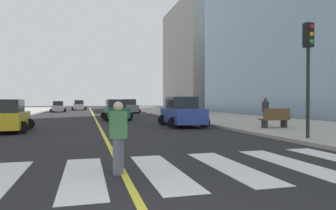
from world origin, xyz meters
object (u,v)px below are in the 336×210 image
Objects in this scene: car_green_nearest at (116,110)px; car_yellow_fourth at (7,117)px; car_gray_sixth at (129,107)px; pedestrian_waiting_east at (265,110)px; traffic_light_near_corner at (308,57)px; pedestrian_crossing at (118,134)px; park_bench at (275,118)px; fire_hydrant at (178,112)px; car_white_second at (79,106)px; car_blue_third at (182,113)px; car_silver_fifth at (58,107)px.

car_green_nearest is 11.50m from car_yellow_fourth.
car_yellow_fourth is 0.91× the size of car_gray_sixth.
car_green_nearest is at bearing 91.55° from pedestrian_waiting_east.
pedestrian_crossing is at bearing 23.55° from traffic_light_near_corner.
car_gray_sixth is at bearing 5.70° from park_bench.
car_gray_sixth is at bearing 65.66° from car_yellow_fourth.
traffic_light_near_corner is 5.35× the size of fire_hydrant.
car_white_second is 0.96× the size of car_blue_third.
traffic_light_near_corner is 9.26m from pedestrian_crossing.
car_blue_third reaches higher than car_white_second.
car_white_second is (-3.84, 31.80, 0.02)m from car_green_nearest.
car_green_nearest is at bearing 22.27° from pedestrian_crossing.
car_gray_sixth is (9.95, 23.98, 0.09)m from car_yellow_fourth.
car_blue_third is at bearing -105.13° from fire_hydrant.
traffic_light_near_corner reaches higher than park_bench.
car_green_nearest is 23.41m from car_silver_fifth.
car_blue_third is 5.32m from pedestrian_waiting_east.
car_blue_third reaches higher than fire_hydrant.
car_silver_fifth is (-6.79, 22.41, -0.07)m from car_green_nearest.
car_white_second reaches higher than car_silver_fifth.
car_white_second is at bearing -84.88° from car_green_nearest.
car_blue_third reaches higher than car_gray_sixth.
car_silver_fifth is 12.64m from car_gray_sixth.
traffic_light_near_corner is at bearing 95.22° from car_gray_sixth.
pedestrian_waiting_east is at bearing 125.21° from car_green_nearest.
pedestrian_crossing is (-1.88, -20.48, 0.06)m from car_green_nearest.
car_green_nearest reaches higher than car_silver_fifth.
pedestrian_crossing is (4.88, -11.17, 0.09)m from car_yellow_fourth.
car_white_second reaches higher than park_bench.
traffic_light_near_corner is at bearing -89.55° from fire_hydrant.
pedestrian_crossing is 23.05m from fire_hydrant.
car_blue_third is 13.48m from pedestrian_crossing.
car_blue_third is 2.65× the size of pedestrian_crossing.
park_bench is (11.73, -44.15, -0.19)m from car_white_second.
car_yellow_fourth is (-10.38, -1.14, -0.09)m from car_blue_third.
car_white_second reaches higher than fire_hydrant.
fire_hydrant is at bearing -171.39° from car_green_nearest.
car_silver_fifth reaches higher than park_bench.
car_green_nearest is 0.98× the size of car_white_second.
car_white_second is 1.06× the size of car_yellow_fourth.
fire_hydrant is (12.89, 10.44, -0.25)m from car_yellow_fourth.
car_white_second is 0.90× the size of traffic_light_near_corner.
car_blue_third is 2.41× the size of park_bench.
car_gray_sixth reaches higher than car_silver_fifth.
car_gray_sixth reaches higher than car_yellow_fourth.
car_blue_third is at bearing -73.77° from car_silver_fifth.
car_yellow_fourth is 2.41× the size of pedestrian_crossing.
car_green_nearest reaches higher than fire_hydrant.
car_blue_third is at bearing 112.16° from car_green_nearest.
pedestrian_crossing is (1.96, -52.29, 0.04)m from car_white_second.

